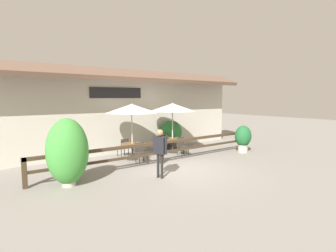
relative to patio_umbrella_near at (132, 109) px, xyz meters
The scene contains 15 objects.
ground_plane 3.43m from the patio_umbrella_near, 76.18° to the right, with size 60.00×60.00×0.00m, color gray.
building_facade 1.73m from the patio_umbrella_near, 69.31° to the left, with size 14.28×1.49×4.23m.
patio_railing 2.23m from the patio_umbrella_near, 66.93° to the right, with size 10.40×0.14×0.95m.
patio_umbrella_near is the anchor object (origin of this frame).
dining_table_near 1.71m from the patio_umbrella_near, 75.96° to the right, with size 0.99×0.99×0.72m.
chair_near_streetside 1.97m from the patio_umbrella_near, 90.30° to the right, with size 0.46×0.46×0.85m.
chair_near_wallside 1.97m from the patio_umbrella_near, 94.14° to the left, with size 0.44×0.44×0.85m.
patio_umbrella_middle 2.36m from the patio_umbrella_near, ahead, with size 2.31×2.31×2.52m.
dining_table_middle 2.91m from the patio_umbrella_near, ahead, with size 0.99×0.99×0.72m.
chair_middle_streetside 3.05m from the patio_umbrella_near, 15.98° to the right, with size 0.45×0.45×0.85m.
chair_middle_wallside 3.09m from the patio_umbrella_near, 19.95° to the left, with size 0.47×0.47×0.85m.
potted_plant_tall_tropical 5.84m from the patio_umbrella_near, 20.90° to the right, with size 0.87×0.78×1.37m.
potted_plant_broad_leaf 4.09m from the patio_umbrella_near, 149.51° to the right, with size 1.28×1.16×2.14m.
potted_plant_small_flowering 3.51m from the patio_umbrella_near, 19.41° to the left, with size 1.23×1.11×1.53m.
pedestrian 3.32m from the patio_umbrella_near, 101.22° to the right, with size 0.33×0.57×1.69m.
Camera 1 is at (-6.26, -7.78, 2.76)m, focal length 28.00 mm.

